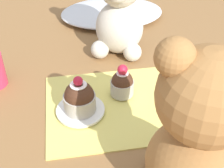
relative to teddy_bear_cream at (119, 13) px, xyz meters
name	(u,v)px	position (x,y,z in m)	size (l,w,h in m)	color
ground_plane	(112,107)	(-0.05, -0.19, -0.10)	(4.00, 4.00, 0.00)	olive
knitted_placemat	(112,105)	(-0.05, -0.19, -0.10)	(0.25, 0.22, 0.01)	#E0D166
tulle_cloth	(112,12)	(0.01, 0.19, -0.09)	(0.29, 0.20, 0.03)	silver
teddy_bear_cream	(119,13)	(0.00, 0.00, 0.00)	(0.14, 0.13, 0.22)	beige
teddy_bear_tan	(198,132)	(0.03, -0.39, 0.02)	(0.15, 0.15, 0.26)	#A3703D
cupcake_near_cream_bear	(122,83)	(-0.02, -0.17, -0.07)	(0.05, 0.05, 0.07)	#B2ADA3
saucer_plate	(80,110)	(-0.11, -0.20, -0.09)	(0.09, 0.09, 0.01)	white
cupcake_near_tan_bear	(79,98)	(-0.11, -0.20, -0.06)	(0.06, 0.06, 0.08)	#B2ADA3
teaspoon	(222,58)	(0.24, -0.07, -0.10)	(0.12, 0.01, 0.01)	silver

